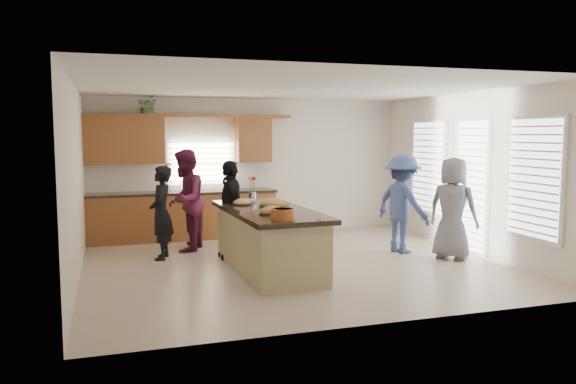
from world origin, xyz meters
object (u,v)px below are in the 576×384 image
object	(u,v)px
woman_left_back	(161,213)
woman_right_back	(402,204)
woman_left_front	(230,209)
island	(269,242)
woman_right_front	(453,208)
salad_bowl	(283,214)
woman_left_mid	(185,200)

from	to	relation	value
woman_left_back	woman_right_back	distance (m)	4.14
woman_left_back	woman_left_front	xyz separation A→B (m)	(1.11, -0.27, 0.04)
island	woman_left_front	bearing A→B (deg)	107.36
woman_right_front	island	bearing A→B (deg)	52.84
island	woman_right_front	world-z (taller)	woman_right_front
woman_left_back	woman_left_front	size ratio (longest dim) A/B	0.95
salad_bowl	woman_left_mid	bearing A→B (deg)	107.28
salad_bowl	woman_left_front	xyz separation A→B (m)	(-0.27, 2.11, -0.21)
woman_right_front	salad_bowl	bearing A→B (deg)	71.31
salad_bowl	woman_left_back	size ratio (longest dim) A/B	0.21
woman_right_back	salad_bowl	bearing A→B (deg)	102.99
island	woman_left_mid	size ratio (longest dim) A/B	1.52
island	woman_left_front	distance (m)	1.17
salad_bowl	woman_right_front	xyz separation A→B (m)	(3.23, 0.91, -0.18)
woman_left_mid	woman_left_back	bearing A→B (deg)	-18.09
island	woman_left_front	world-z (taller)	woman_left_front
woman_right_front	woman_left_back	bearing A→B (deg)	37.84
woman_left_mid	woman_right_front	distance (m)	4.60
woman_left_back	woman_left_mid	xyz separation A→B (m)	(0.46, 0.55, 0.12)
woman_left_front	woman_right_front	xyz separation A→B (m)	(3.49, -1.20, 0.03)
woman_right_back	woman_left_mid	bearing A→B (deg)	52.03
woman_left_mid	woman_right_front	world-z (taller)	woman_left_mid
woman_left_back	woman_left_front	world-z (taller)	woman_left_front
salad_bowl	woman_left_front	distance (m)	2.14
woman_left_front	woman_right_back	xyz separation A→B (m)	(2.96, -0.47, 0.04)
woman_left_mid	woman_right_front	xyz separation A→B (m)	(4.14, -2.02, -0.05)
woman_right_back	island	bearing A→B (deg)	84.30
salad_bowl	woman_right_front	size ratio (longest dim) A/B	0.19
woman_right_back	woman_right_front	xyz separation A→B (m)	(0.53, -0.73, -0.01)
woman_right_back	woman_right_front	bearing A→B (deg)	-162.12
salad_bowl	woman_right_front	distance (m)	3.36
woman_left_front	woman_left_mid	bearing A→B (deg)	-142.44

